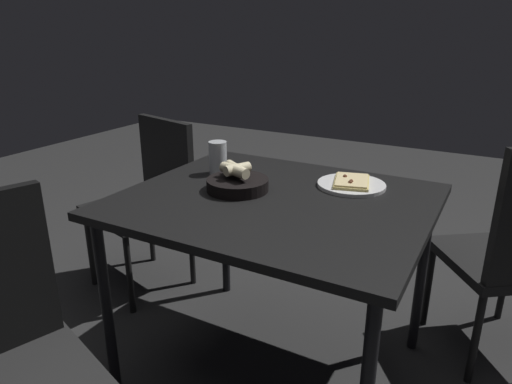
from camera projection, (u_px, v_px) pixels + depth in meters
ground at (273, 365)px, 1.92m from camera, size 8.00×8.00×0.00m
dining_table at (275, 214)px, 1.69m from camera, size 1.08×0.93×0.74m
pizza_plate at (351, 184)px, 1.78m from camera, size 0.26×0.26×0.04m
bread_basket at (237, 182)px, 1.74m from camera, size 0.23×0.23×0.10m
beer_glass at (218, 160)px, 1.92m from camera, size 0.07×0.07×0.14m
chair_spare at (150, 192)px, 2.42m from camera, size 0.54×0.54×0.88m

